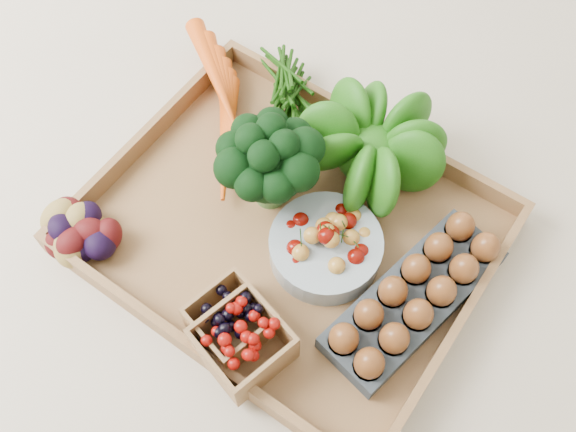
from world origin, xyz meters
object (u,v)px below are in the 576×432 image
Objects in this scene: tray at (288,233)px; broccoli at (269,175)px; cherry_bowl at (326,248)px; egg_carton at (414,299)px.

broccoli reaches higher than tray.
cherry_bowl is at bearing -15.28° from broccoli.
broccoli is 0.13m from cherry_bowl.
broccoli is at bearing 149.70° from tray.
broccoli is 0.26m from egg_carton.
cherry_bowl is (0.12, -0.03, -0.04)m from broccoli.
cherry_bowl reaches higher than tray.
broccoli is 0.54× the size of egg_carton.
tray is 0.20m from egg_carton.
tray is 1.98× the size of egg_carton.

